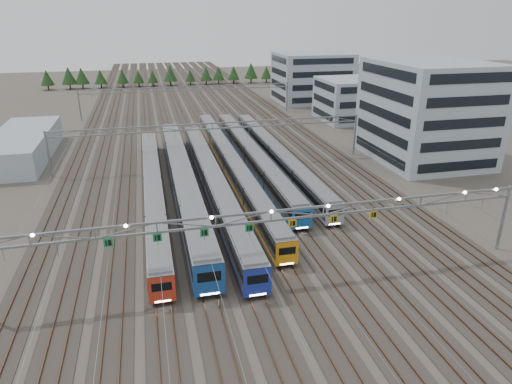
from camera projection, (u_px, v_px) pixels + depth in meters
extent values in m
plane|color=#47423A|center=(270.00, 279.00, 48.28)|extent=(400.00, 400.00, 0.00)
cube|color=#2D2823|center=(184.00, 105.00, 138.71)|extent=(54.00, 260.00, 0.08)
cube|color=brown|center=(96.00, 109.00, 133.12)|extent=(0.08, 260.00, 0.16)
cube|color=brown|center=(265.00, 101.00, 144.22)|extent=(0.08, 260.00, 0.16)
cube|color=brown|center=(182.00, 105.00, 138.51)|extent=(0.08, 260.00, 0.16)
cube|color=brown|center=(186.00, 105.00, 138.82)|extent=(0.08, 260.00, 0.16)
cube|color=black|center=(154.00, 196.00, 68.96)|extent=(2.15, 55.39, 0.32)
cube|color=gray|center=(153.00, 186.00, 68.38)|extent=(2.52, 56.52, 2.84)
cube|color=black|center=(153.00, 184.00, 68.26)|extent=(2.58, 56.24, 0.86)
cube|color=red|center=(154.00, 194.00, 68.82)|extent=(2.57, 56.24, 0.32)
cube|color=slate|center=(152.00, 177.00, 67.83)|extent=(2.27, 55.39, 0.23)
cube|color=red|center=(162.00, 290.00, 42.86)|extent=(2.54, 0.12, 2.84)
cube|color=black|center=(162.00, 287.00, 42.71)|extent=(1.89, 0.10, 0.86)
cube|color=white|center=(163.00, 301.00, 43.26)|extent=(1.51, 0.06, 0.14)
cube|color=black|center=(183.00, 190.00, 71.30)|extent=(2.61, 58.40, 0.39)
cube|color=gray|center=(182.00, 178.00, 70.60)|extent=(3.07, 59.59, 3.45)
cube|color=black|center=(182.00, 176.00, 70.45)|extent=(3.13, 59.29, 1.04)
cube|color=#194A97|center=(183.00, 187.00, 71.13)|extent=(3.12, 59.29, 0.38)
cube|color=slate|center=(181.00, 167.00, 69.93)|extent=(2.76, 58.40, 0.27)
cube|color=#194A97|center=(209.00, 280.00, 43.70)|extent=(3.09, 0.12, 3.45)
cube|color=black|center=(209.00, 277.00, 43.52)|extent=(2.30, 0.10, 1.04)
cube|color=white|center=(210.00, 294.00, 44.20)|extent=(1.84, 0.06, 0.16)
cube|color=black|center=(213.00, 191.00, 70.90)|extent=(2.35, 57.62, 0.36)
cube|color=gray|center=(213.00, 181.00, 70.27)|extent=(2.76, 58.79, 3.11)
cube|color=black|center=(212.00, 178.00, 70.13)|extent=(2.82, 58.50, 0.94)
cube|color=#1E30A3|center=(213.00, 188.00, 70.75)|extent=(2.81, 58.50, 0.35)
cube|color=slate|center=(212.00, 170.00, 69.66)|extent=(2.49, 57.62, 0.25)
cube|color=#1E30A3|center=(258.00, 282.00, 43.73)|extent=(2.78, 0.12, 3.11)
cube|color=black|center=(258.00, 279.00, 43.56)|extent=(2.07, 0.10, 0.94)
cube|color=white|center=(258.00, 295.00, 44.17)|extent=(1.66, 0.06, 0.15)
cube|color=black|center=(231.00, 171.00, 79.97)|extent=(2.16, 65.33, 0.33)
cube|color=gray|center=(231.00, 162.00, 79.39)|extent=(2.54, 66.66, 2.86)
cube|color=black|center=(231.00, 160.00, 79.26)|extent=(2.60, 66.33, 0.86)
cube|color=orange|center=(231.00, 169.00, 79.83)|extent=(2.59, 66.33, 0.32)
cube|color=slate|center=(230.00, 154.00, 78.83)|extent=(2.29, 65.33, 0.23)
cube|color=orange|center=(287.00, 254.00, 49.28)|extent=(2.56, 0.12, 2.86)
cube|color=black|center=(287.00, 251.00, 49.13)|extent=(1.91, 0.10, 0.86)
cube|color=white|center=(287.00, 264.00, 49.69)|extent=(1.53, 0.06, 0.14)
cube|color=black|center=(251.00, 163.00, 83.92)|extent=(2.26, 55.97, 0.34)
cube|color=gray|center=(251.00, 155.00, 83.32)|extent=(2.66, 57.11, 2.99)
cube|color=black|center=(251.00, 153.00, 83.19)|extent=(2.72, 56.83, 0.90)
cube|color=blue|center=(251.00, 161.00, 83.78)|extent=(2.71, 56.83, 0.33)
cube|color=slate|center=(251.00, 146.00, 82.74)|extent=(2.39, 55.97, 0.24)
cube|color=blue|center=(302.00, 218.00, 57.53)|extent=(2.68, 0.12, 2.99)
cube|color=black|center=(302.00, 216.00, 57.38)|extent=(1.99, 0.10, 0.90)
cube|color=white|center=(302.00, 228.00, 57.96)|extent=(1.59, 0.06, 0.14)
cube|color=black|center=(275.00, 162.00, 84.68)|extent=(2.17, 55.17, 0.33)
cube|color=gray|center=(276.00, 154.00, 84.09)|extent=(2.55, 56.29, 2.87)
cube|color=black|center=(276.00, 152.00, 83.97)|extent=(2.61, 56.01, 0.87)
cube|color=#9B9DA9|center=(275.00, 160.00, 84.54)|extent=(2.60, 56.01, 0.32)
cube|color=slate|center=(276.00, 146.00, 83.54)|extent=(2.30, 55.17, 0.23)
cube|color=#9B9DA9|center=(335.00, 215.00, 58.68)|extent=(2.57, 0.12, 2.87)
cube|color=black|center=(335.00, 213.00, 58.53)|extent=(1.91, 0.10, 0.87)
cube|color=white|center=(335.00, 224.00, 59.09)|extent=(1.53, 0.06, 0.14)
cylinder|color=gray|center=(503.00, 218.00, 52.91)|extent=(0.36, 0.36, 8.00)
cube|color=gray|center=(271.00, 211.00, 45.42)|extent=(56.00, 0.22, 0.22)
cube|color=gray|center=(271.00, 220.00, 45.78)|extent=(56.00, 0.22, 0.22)
cube|color=#1A8344|center=(108.00, 243.00, 42.43)|extent=(0.85, 0.06, 0.85)
cube|color=#1A8344|center=(157.00, 238.00, 43.41)|extent=(0.85, 0.06, 0.85)
cube|color=#1A8344|center=(204.00, 233.00, 44.39)|extent=(0.85, 0.06, 0.85)
cube|color=#1A8344|center=(249.00, 228.00, 45.37)|extent=(0.85, 0.06, 0.85)
cube|color=gold|center=(292.00, 223.00, 46.35)|extent=(0.85, 0.06, 0.85)
cube|color=gold|center=(334.00, 219.00, 47.33)|extent=(0.85, 0.06, 0.85)
cube|color=gold|center=(373.00, 215.00, 48.31)|extent=(0.85, 0.06, 0.85)
cylinder|color=gray|center=(48.00, 154.00, 76.89)|extent=(0.36, 0.36, 8.00)
cylinder|color=gray|center=(355.00, 135.00, 89.09)|extent=(0.36, 0.36, 8.00)
cube|color=gray|center=(212.00, 123.00, 81.60)|extent=(56.00, 0.22, 0.22)
cube|color=gray|center=(212.00, 129.00, 81.96)|extent=(56.00, 0.22, 0.22)
cylinder|color=gray|center=(79.00, 105.00, 117.59)|extent=(0.36, 0.36, 8.00)
cylinder|color=gray|center=(287.00, 97.00, 129.79)|extent=(0.36, 0.36, 8.00)
cube|color=gray|center=(187.00, 86.00, 122.30)|extent=(56.00, 0.22, 0.22)
cube|color=gray|center=(188.00, 90.00, 122.67)|extent=(56.00, 0.22, 0.22)
cube|color=#94A4B1|center=(427.00, 112.00, 84.72)|extent=(18.00, 22.00, 18.24)
cube|color=#94A4B1|center=(349.00, 100.00, 118.00)|extent=(14.00, 16.00, 10.56)
cube|color=#94A4B1|center=(312.00, 77.00, 142.50)|extent=(22.00, 18.00, 14.75)
cube|color=#94A4B1|center=(23.00, 145.00, 87.72)|extent=(10.00, 30.00, 4.92)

